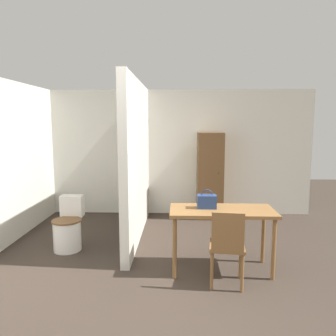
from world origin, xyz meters
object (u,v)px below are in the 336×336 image
(toilet, at_px, (68,229))
(handbag, at_px, (207,201))
(dining_table, at_px, (222,217))
(wooden_cabinet, at_px, (210,175))
(wooden_chair, at_px, (227,245))

(toilet, height_order, handbag, handbag)
(dining_table, xyz_separation_m, wooden_cabinet, (0.07, 2.35, 0.14))
(dining_table, xyz_separation_m, wooden_chair, (0.01, -0.43, -0.20))
(dining_table, xyz_separation_m, handbag, (-0.19, 0.05, 0.18))
(dining_table, distance_m, wooden_cabinet, 2.35)
(toilet, xyz_separation_m, handbag, (1.98, -0.59, 0.57))
(dining_table, height_order, wooden_chair, wooden_chair)
(wooden_chair, distance_m, toilet, 2.43)
(wooden_chair, relative_size, toilet, 1.19)
(wooden_chair, bearing_deg, dining_table, 98.22)
(dining_table, relative_size, wooden_chair, 1.43)
(wooden_cabinet, bearing_deg, wooden_chair, -91.23)
(handbag, height_order, wooden_cabinet, wooden_cabinet)
(toilet, bearing_deg, wooden_chair, -26.10)
(wooden_chair, xyz_separation_m, toilet, (-2.17, 1.06, -0.19))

